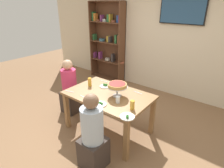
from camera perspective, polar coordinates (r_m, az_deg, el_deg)
ground_plane at (r=3.57m, az=-1.02°, el=-13.71°), size 12.00×12.00×0.00m
rear_partition at (r=4.80m, az=16.13°, el=13.66°), size 8.00×0.12×2.80m
dining_table at (r=3.22m, az=-1.10°, el=-4.58°), size 1.43×0.93×0.74m
bookshelf at (r=5.54m, az=-1.31°, el=13.09°), size 1.16×0.30×2.21m
television at (r=4.54m, az=20.78°, el=20.59°), size 0.98×0.05×0.61m
diner_near_right at (r=2.64m, az=-5.90°, el=-15.96°), size 0.34×0.34×1.15m
diner_head_west at (r=3.96m, az=-12.73°, el=-1.96°), size 0.34×0.34×1.15m
deep_dish_pizza_stand at (r=3.03m, az=1.60°, el=-0.55°), size 0.34×0.34×0.23m
salad_plate_near_diner at (r=2.57m, az=4.70°, el=-9.92°), size 0.21×0.21×0.05m
salad_plate_far_diner at (r=3.44m, az=-2.09°, el=-0.56°), size 0.20×0.20×0.06m
salad_plate_spare at (r=2.85m, az=-3.77°, el=-6.14°), size 0.21×0.21×0.06m
beer_glass_amber_tall at (r=3.46m, az=-6.84°, el=0.61°), size 0.07×0.07×0.16m
beer_glass_amber_short at (r=2.72m, az=6.24°, el=-6.42°), size 0.07×0.07×0.14m
water_glass_clear_near at (r=2.88m, az=1.79°, el=-4.80°), size 0.07×0.07×0.11m
cutlery_fork_near at (r=3.11m, az=-8.74°, el=-3.91°), size 0.18×0.03×0.00m
cutlery_knife_near at (r=3.24m, az=7.97°, el=-2.64°), size 0.18×0.03×0.00m
cutlery_fork_far at (r=3.67m, az=-2.48°, el=0.85°), size 0.18×0.05×0.00m
cutlery_knife_far at (r=3.34m, az=-12.86°, el=-2.23°), size 0.18×0.06×0.00m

